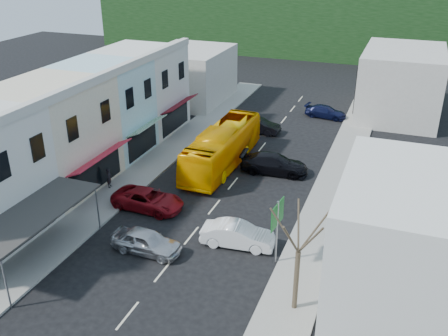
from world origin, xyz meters
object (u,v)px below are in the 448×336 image
Objects in this scene: car_white at (238,236)px; bus at (223,148)px; car_silver at (147,242)px; car_red at (148,200)px; direction_sign at (277,233)px; street_tree at (298,252)px; traffic_signal at (355,92)px; pedestrian_left at (109,177)px.

bus is at bearing 19.50° from car_white.
car_red is (-2.49, 4.80, 0.00)m from car_silver.
bus is 12.16m from car_white.
bus reaches higher than car_white.
car_red is 10.70m from direction_sign.
street_tree reaches higher than direction_sign.
car_white is 0.87× the size of traffic_signal.
car_silver is (0.20, -13.60, -0.85)m from bus.
traffic_signal is (-1.22, 32.72, -0.99)m from street_tree.
street_tree is (12.10, -6.74, 2.83)m from car_red.
pedestrian_left is at bearing 70.47° from car_red.
car_white is at bearing 135.64° from street_tree.
pedestrian_left reaches higher than car_silver.
car_red is 14.13m from street_tree.
car_white is at bearing -60.24° from car_silver.
car_red is at bearing 68.04° from car_white.
car_silver is at bearing 112.28° from car_white.
traffic_signal is (10.88, 25.97, 1.83)m from car_red.
traffic_signal reaches higher than bus.
car_red is at bearing -127.94° from pedestrian_left.
bus is at bearing 46.81° from traffic_signal.
pedestrian_left is at bearing 167.37° from direction_sign.
street_tree is (9.60, -1.94, 2.83)m from car_silver.
car_red is at bearing -104.02° from bus.
pedestrian_left is (-4.22, 1.70, 0.30)m from car_red.
bus reaches higher than pedestrian_left.
direction_sign is at bearing -116.06° from car_white.
direction_sign is at bearing -76.16° from car_silver.
car_silver is at bearing -161.85° from direction_sign.
direction_sign is at bearing -105.02° from car_red.
direction_sign is 0.59× the size of street_tree.
traffic_signal is at bearing -20.28° from car_red.
traffic_signal is at bearing -13.36° from car_silver.
car_white is at bearing 165.73° from direction_sign.
direction_sign is 0.82× the size of traffic_signal.
direction_sign is (2.68, -1.00, 1.37)m from car_white.
street_tree reaches higher than car_silver.
pedestrian_left is 28.63m from traffic_signal.
pedestrian_left is at bearing 41.49° from traffic_signal.
street_tree is 1.39× the size of traffic_signal.
street_tree is (16.32, -8.44, 2.53)m from pedestrian_left.
street_tree reaches higher than pedestrian_left.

